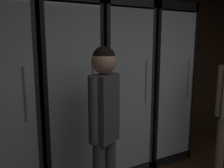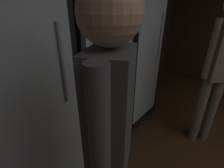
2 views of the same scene
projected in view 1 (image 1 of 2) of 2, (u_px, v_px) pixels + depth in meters
The scene contains 6 objects.
wall_back at pixel (113, 58), 3.26m from camera, with size 6.00×0.06×2.80m, color #382619.
cooler_left at pixel (1, 102), 2.38m from camera, with size 0.63×0.62×2.09m.
cooler_center at pixel (66, 94), 2.70m from camera, with size 0.63×0.62×2.09m.
cooler_right at pixel (117, 89), 3.01m from camera, with size 0.63×0.62×2.09m.
cooler_far_right at pixel (159, 84), 3.33m from camera, with size 0.63×0.62×2.09m.
shopper_near at pixel (104, 118), 2.01m from camera, with size 0.33×0.25×1.58m.
Camera 1 is at (-1.57, 0.16, 1.62)m, focal length 38.16 mm.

